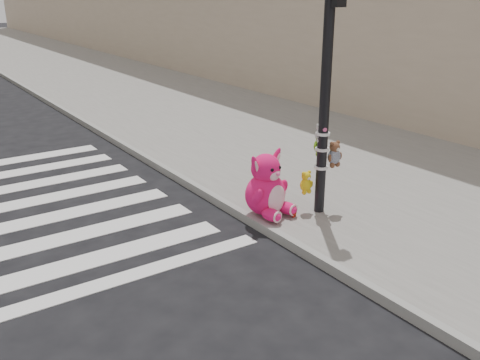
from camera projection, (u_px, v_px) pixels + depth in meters
ground at (254, 325)px, 6.00m from camera, size 120.00×120.00×0.00m
sidewalk_near at (196, 109)px, 16.40m from camera, size 7.00×80.00×0.14m
curb_edge at (86, 124)px, 14.57m from camera, size 0.12×80.00×0.15m
signal_pole at (324, 113)px, 8.21m from camera, size 0.70×0.50×4.00m
pink_bunny at (267, 189)px, 8.45m from camera, size 0.79×0.88×1.07m
red_teddy at (294, 211)px, 8.46m from camera, size 0.17×0.15×0.21m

